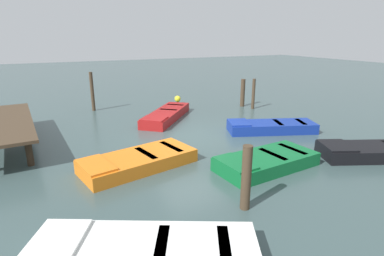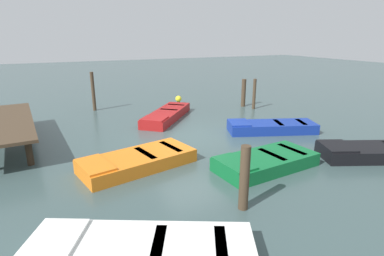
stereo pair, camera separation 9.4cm
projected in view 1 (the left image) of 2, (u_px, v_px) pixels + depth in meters
name	position (u px, v px, depth m)	size (l,w,h in m)	color
ground_plane	(192.00, 136.00, 12.12)	(80.00, 80.00, 0.00)	#384C4C
dock_segment	(2.00, 124.00, 10.78)	(5.91, 2.35, 0.95)	#423323
rowboat_red	(166.00, 115.00, 14.55)	(3.79, 3.48, 0.46)	maroon
rowboat_green	(266.00, 161.00, 9.19)	(1.71, 3.23, 0.46)	#0F602D
rowboat_white	(143.00, 250.00, 5.38)	(2.89, 4.08, 0.46)	silver
rowboat_blue	(271.00, 127.00, 12.67)	(2.34, 3.73, 0.46)	navy
rowboat_black	(382.00, 151.00, 10.00)	(2.74, 4.18, 0.46)	black
rowboat_orange	(138.00, 161.00, 9.22)	(2.17, 3.63, 0.46)	orange
mooring_piling_far_left	(253.00, 94.00, 16.48)	(0.17, 0.17, 1.63)	#423323
mooring_piling_near_right	(92.00, 92.00, 16.01)	(0.18, 0.18, 2.03)	#423323
mooring_piling_near_left	(246.00, 178.00, 6.87)	(0.22, 0.22, 1.54)	#423323
mooring_piling_center	(243.00, 93.00, 17.08)	(0.24, 0.24, 1.53)	#423323
marker_buoy	(178.00, 99.00, 17.81)	(0.36, 0.36, 0.48)	#262626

